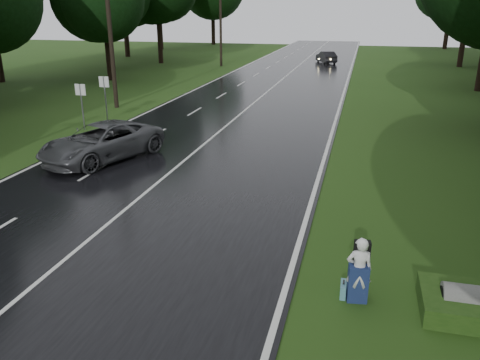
% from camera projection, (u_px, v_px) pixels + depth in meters
% --- Properties ---
extents(ground, '(160.00, 160.00, 0.00)m').
position_uv_depth(ground, '(33.00, 288.00, 11.27)').
color(ground, '#254414').
rests_on(ground, ground).
extents(road, '(12.00, 140.00, 0.04)m').
position_uv_depth(road, '(241.00, 114.00, 29.48)').
color(road, black).
rests_on(road, ground).
extents(lane_center, '(0.12, 140.00, 0.01)m').
position_uv_depth(lane_center, '(241.00, 114.00, 29.47)').
color(lane_center, silver).
rests_on(lane_center, road).
extents(grey_car, '(4.38, 6.10, 1.54)m').
position_uv_depth(grey_car, '(102.00, 142.00, 20.46)').
color(grey_car, '#434548').
rests_on(grey_car, road).
extents(far_car, '(2.86, 4.27, 1.33)m').
position_uv_depth(far_car, '(326.00, 57.00, 56.37)').
color(far_car, black).
rests_on(far_car, road).
extents(hitchhiker, '(0.62, 0.57, 1.57)m').
position_uv_depth(hitchhiker, '(359.00, 272.00, 10.57)').
color(hitchhiker, silver).
rests_on(hitchhiker, ground).
extents(suitcase, '(0.14, 0.45, 0.32)m').
position_uv_depth(suitcase, '(343.00, 289.00, 10.93)').
color(suitcase, teal).
rests_on(suitcase, ground).
extents(culvert, '(1.35, 0.68, 0.68)m').
position_uv_depth(culvert, '(472.00, 314.00, 10.31)').
color(culvert, slate).
rests_on(culvert, ground).
extents(utility_pole_mid, '(1.80, 0.28, 10.20)m').
position_uv_depth(utility_pole_mid, '(117.00, 107.00, 31.60)').
color(utility_pole_mid, black).
rests_on(utility_pole_mid, ground).
extents(utility_pole_far, '(1.80, 0.28, 10.33)m').
position_uv_depth(utility_pole_far, '(221.00, 66.00, 53.87)').
color(utility_pole_far, black).
rests_on(utility_pole_far, ground).
extents(road_sign_a, '(0.59, 0.10, 2.46)m').
position_uv_depth(road_sign_a, '(85.00, 130.00, 25.80)').
color(road_sign_a, white).
rests_on(road_sign_a, ground).
extents(road_sign_b, '(0.61, 0.10, 2.53)m').
position_uv_depth(road_sign_b, '(108.00, 120.00, 28.04)').
color(road_sign_b, white).
rests_on(road_sign_b, ground).
extents(tree_left_e, '(8.03, 8.03, 12.54)m').
position_uv_depth(tree_left_e, '(112.00, 80.00, 43.61)').
color(tree_left_e, black).
rests_on(tree_left_e, ground).
extents(tree_left_f, '(10.76, 10.76, 16.82)m').
position_uv_depth(tree_left_f, '(161.00, 63.00, 56.67)').
color(tree_left_f, black).
rests_on(tree_left_f, ground).
extents(tree_right_e, '(7.51, 7.51, 11.74)m').
position_uv_depth(tree_right_e, '(478.00, 91.00, 37.85)').
color(tree_right_e, black).
rests_on(tree_right_e, ground).
extents(tree_right_f, '(9.68, 9.68, 15.12)m').
position_uv_depth(tree_right_f, '(459.00, 67.00, 53.17)').
color(tree_right_f, black).
rests_on(tree_right_f, ground).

